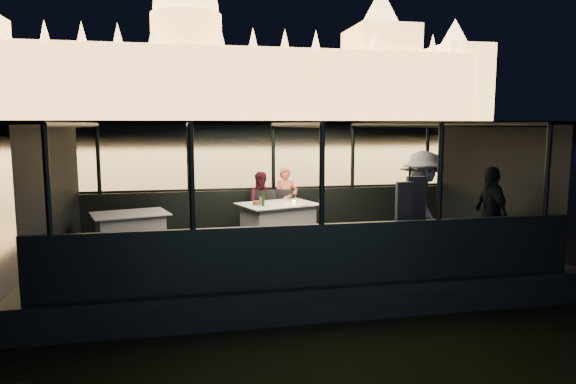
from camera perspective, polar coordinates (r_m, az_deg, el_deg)
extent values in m
plane|color=black|center=(88.99, -10.29, 5.57)|extent=(500.00, 500.00, 0.00)
cube|color=black|center=(9.55, 0.48, -9.57)|extent=(8.60, 4.40, 1.00)
cube|color=black|center=(9.42, 0.49, -6.78)|extent=(8.00, 4.00, 0.04)
cube|color=black|center=(11.24, -1.62, -1.99)|extent=(8.00, 0.08, 0.90)
cube|color=black|center=(7.42, 3.71, -6.98)|extent=(8.00, 0.08, 0.90)
cube|color=#423D33|center=(218.94, -11.04, 6.88)|extent=(400.00, 140.00, 6.00)
cube|color=white|center=(10.13, -1.13, -3.42)|extent=(1.71, 1.45, 0.77)
cube|color=white|center=(9.86, -17.08, -4.06)|extent=(1.53, 1.28, 0.70)
cube|color=black|center=(10.53, -2.36, -2.65)|extent=(0.56, 0.56, 0.94)
cube|color=black|center=(10.65, -0.39, -2.52)|extent=(0.56, 0.56, 0.94)
imported|color=#F46F58|center=(10.87, -0.26, -0.72)|extent=(0.58, 0.47, 1.41)
imported|color=#3F111B|center=(10.74, -2.87, -0.82)|extent=(0.68, 0.55, 1.33)
imported|color=silver|center=(8.90, 14.70, -2.14)|extent=(0.89, 1.32, 1.88)
imported|color=black|center=(9.44, 21.58, -1.88)|extent=(0.46, 0.97, 1.61)
cylinder|color=#153B1A|center=(9.71, -2.79, -0.72)|extent=(0.07, 0.07, 0.27)
cylinder|color=brown|center=(9.92, -3.40, -1.20)|extent=(0.24, 0.24, 0.07)
cylinder|color=gold|center=(10.00, 0.69, -1.12)|extent=(0.07, 0.07, 0.08)
cylinder|color=silver|center=(9.90, 1.69, -1.39)|extent=(0.34, 0.34, 0.02)
cylinder|color=white|center=(10.15, -2.22, -1.17)|extent=(0.33, 0.33, 0.02)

